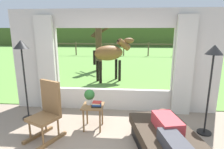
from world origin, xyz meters
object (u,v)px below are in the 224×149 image
Objects in this scene: reclining_person at (169,130)px; pasture_tree at (99,45)px; book_stack at (97,104)px; side_table at (93,109)px; floor_lamp_left at (22,56)px; horse at (110,53)px; recliner_sofa at (167,145)px; floor_lamp_right at (213,63)px; rocking_chair at (47,111)px; potted_plant at (90,96)px.

reclining_person is 0.54× the size of pasture_tree.
side_table is at bearing 145.44° from book_stack.
floor_lamp_left is 5.67m from pasture_tree.
reclining_person is 0.78× the size of floor_lamp_left.
horse is at bearing 65.27° from floor_lamp_left.
recliner_sofa is 1.72m from floor_lamp_right.
book_stack is at bearing -12.18° from floor_lamp_left.
book_stack is 1.96m from floor_lamp_left.
rocking_chair is 3.50× the size of potted_plant.
horse is at bearing 88.66° from potted_plant.
potted_plant is (-1.46, 0.93, 0.18)m from reclining_person.
pasture_tree is (-0.78, 2.09, 0.15)m from horse.
side_table is at bearing -29.94° from horse.
side_table is (0.80, 0.41, -0.12)m from rocking_chair.
floor_lamp_right is at bearing 0.87° from horse.
floor_lamp_left reaches higher than floor_lamp_right.
potted_plant reaches higher than side_table.
horse is at bearing -69.50° from pasture_tree.
recliner_sofa is at bearing 77.39° from reclining_person.
side_table is at bearing -82.55° from pasture_tree.
rocking_chair is 0.43× the size of pasture_tree.
book_stack is 0.11× the size of floor_lamp_left.
rocking_chair is 0.61× the size of floor_lamp_left.
horse is (0.81, 4.23, 0.61)m from rocking_chair.
floor_lamp_right reaches higher than book_stack.
floor_lamp_left is (-0.81, 0.72, 0.94)m from rocking_chair.
side_table is 0.18m from book_stack.
floor_lamp_left is at bearing 170.87° from potted_plant.
reclining_person reaches higher than book_stack.
recliner_sofa is at bearing 15.45° from rocking_chair.
reclining_person is 2.75× the size of side_table.
side_table is 0.28× the size of floor_lamp_left.
reclining_person is at bearing -136.53° from floor_lamp_right.
pasture_tree reaches higher than floor_lamp_right.
potted_plant is at bearing 144.33° from book_stack.
rocking_chair is 0.88m from potted_plant.
potted_plant is at bearing 178.27° from floor_lamp_right.
side_table is 3.89m from horse.
floor_lamp_left is at bearing -98.51° from pasture_tree.
side_table is 2.50m from floor_lamp_right.
side_table is at bearing 179.71° from floor_lamp_right.
side_table is 0.30× the size of horse.
reclining_person is 0.82× the size of horse.
rocking_chair reaches higher than recliner_sofa.
floor_lamp_left is at bearing -54.55° from horse.
recliner_sofa is 3.57× the size of side_table.
floor_lamp_left is (-2.99, 1.13, 1.26)m from recliner_sofa.
reclining_person is (0.00, -0.05, 0.30)m from recliner_sofa.
rocking_chair is at bearing -172.65° from floor_lamp_right.
potted_plant is 0.12× the size of pasture_tree.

